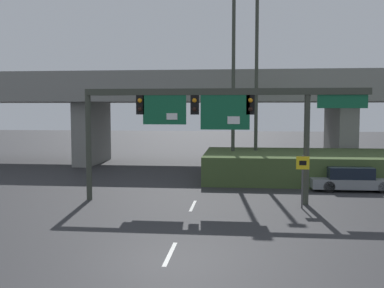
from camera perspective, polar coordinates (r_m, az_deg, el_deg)
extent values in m
plane|color=#2D2D30|center=(14.15, -3.25, -14.65)|extent=(160.00, 160.00, 0.00)
cube|color=silver|center=(14.82, -2.79, -13.73)|extent=(0.14, 2.40, 0.01)
cube|color=silver|center=(21.68, 0.12, -7.85)|extent=(0.14, 2.40, 0.01)
cube|color=silver|center=(28.68, 1.58, -4.80)|extent=(0.14, 2.40, 0.01)
cube|color=silver|center=(35.74, 2.46, -2.95)|extent=(0.14, 2.40, 0.01)
cylinder|color=#383D33|center=(23.30, -13.00, -0.11)|extent=(0.28, 0.28, 5.62)
cylinder|color=#383D33|center=(22.27, 14.34, -0.34)|extent=(0.28, 0.28, 5.62)
cube|color=#383D33|center=(21.99, 4.19, 6.64)|extent=(13.75, 0.32, 0.32)
cube|color=black|center=(22.49, -6.54, 4.96)|extent=(0.40, 0.28, 0.95)
sphere|color=orange|center=(22.33, -6.64, 5.51)|extent=(0.22, 0.22, 0.22)
sphere|color=black|center=(22.32, -6.63, 4.41)|extent=(0.22, 0.22, 0.22)
cube|color=black|center=(22.07, 0.36, 4.99)|extent=(0.40, 0.28, 0.95)
sphere|color=orange|center=(21.90, 0.31, 5.56)|extent=(0.22, 0.22, 0.22)
sphere|color=black|center=(21.90, 0.31, 4.44)|extent=(0.22, 0.22, 0.22)
cube|color=black|center=(21.97, 7.42, 4.96)|extent=(0.40, 0.28, 0.95)
sphere|color=orange|center=(21.80, 7.44, 5.52)|extent=(0.22, 0.22, 0.22)
sphere|color=black|center=(21.79, 7.43, 4.40)|extent=(0.22, 0.22, 0.22)
cube|color=#115B38|center=(22.16, -3.51, 4.35)|extent=(2.15, 0.08, 1.44)
cube|color=white|center=(22.06, -2.56, 3.52)|extent=(0.54, 0.03, 0.32)
cube|color=#115B38|center=(21.87, 4.22, 4.03)|extent=(2.38, 0.08, 1.68)
cube|color=white|center=(21.82, 5.31, 3.03)|extent=(0.60, 0.03, 0.37)
cube|color=#115B38|center=(22.44, 18.56, 5.15)|extent=(2.33, 0.07, 0.64)
cylinder|color=#4C4C4C|center=(21.55, 13.83, -4.70)|extent=(0.08, 0.08, 2.49)
cube|color=yellow|center=(21.38, 13.89, -2.35)|extent=(0.60, 0.03, 0.60)
cube|color=black|center=(21.36, 13.90, -2.35)|extent=(0.33, 0.01, 0.21)
cylinder|color=#383D33|center=(31.36, 8.18, 8.04)|extent=(0.24, 0.24, 13.20)
cylinder|color=#383D33|center=(30.67, 5.28, 9.25)|extent=(0.24, 0.24, 14.37)
cube|color=gray|center=(37.22, 2.66, 6.44)|extent=(48.36, 7.76, 1.44)
cube|color=gray|center=(33.61, 2.30, 8.65)|extent=(48.36, 0.40, 0.90)
cube|color=gray|center=(39.21, -12.53, 1.40)|extent=(1.40, 6.21, 5.18)
cube|color=gray|center=(38.07, 18.28, 1.19)|extent=(1.40, 6.21, 5.18)
cube|color=#42562D|center=(30.62, 15.68, -2.72)|extent=(14.76, 7.45, 1.75)
cube|color=gray|center=(27.22, 19.70, -4.65)|extent=(4.76, 1.86, 0.54)
cube|color=black|center=(27.09, 19.35, -3.41)|extent=(2.48, 1.64, 0.65)
cylinder|color=black|center=(28.38, 22.17, -4.59)|extent=(0.64, 0.23, 0.64)
cylinder|color=black|center=(26.91, 23.15, -5.10)|extent=(0.64, 0.23, 0.64)
cylinder|color=black|center=(27.66, 16.34, -4.66)|extent=(0.64, 0.23, 0.64)
cylinder|color=black|center=(26.15, 17.00, -5.20)|extent=(0.64, 0.23, 0.64)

